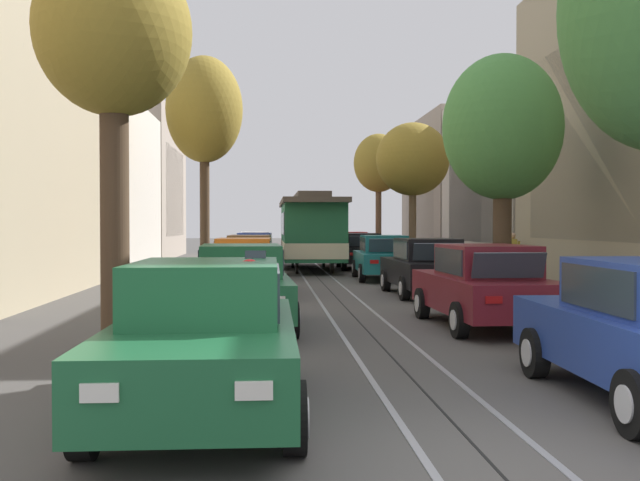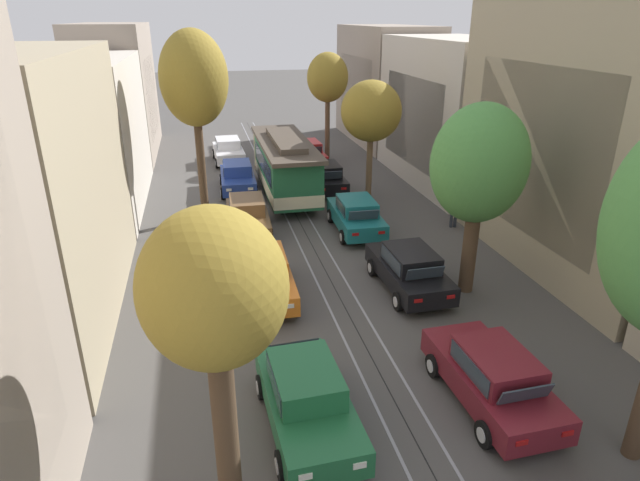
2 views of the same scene
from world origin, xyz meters
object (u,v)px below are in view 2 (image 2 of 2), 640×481
pedestrian_on_left_pavement (454,208)px  parked_car_black_fifth_right (325,177)px  parked_car_teal_fourth_right (356,215)px  street_tree_kerb_left_near (214,295)px  street_tree_kerb_left_second (194,80)px  parked_car_blue_fifth_left (238,177)px  street_tree_kerb_right_fourth (328,78)px  parked_car_orange_mid_left (264,275)px  parked_car_black_mid_right (409,269)px  parked_car_red_sixth_right (307,153)px  street_tree_kerb_right_mid (371,112)px  parked_car_white_sixth_left (228,150)px  parked_car_brown_fourth_left (248,216)px  parked_car_maroon_second_right (492,376)px  cable_car_trolley (286,167)px  parked_car_green_second_left (307,398)px  street_tree_kerb_right_second (479,166)px

pedestrian_on_left_pavement → parked_car_black_fifth_right: bearing=124.2°
parked_car_teal_fourth_right → street_tree_kerb_left_near: (-6.50, -13.88, 4.08)m
street_tree_kerb_left_second → parked_car_blue_fifth_left: bearing=64.6°
parked_car_teal_fourth_right → street_tree_kerb_right_fourth: bearing=82.0°
parked_car_orange_mid_left → parked_car_black_mid_right: (5.04, -0.64, 0.00)m
parked_car_red_sixth_right → street_tree_kerb_right_mid: bearing=-77.8°
street_tree_kerb_right_mid → parked_car_white_sixth_left: bearing=124.5°
parked_car_orange_mid_left → parked_car_blue_fifth_left: bearing=89.7°
pedestrian_on_left_pavement → parked_car_brown_fourth_left: bearing=171.7°
parked_car_blue_fifth_left → parked_car_brown_fourth_left: bearing=-90.6°
parked_car_maroon_second_right → parked_car_black_mid_right: 6.20m
parked_car_blue_fifth_left → street_tree_kerb_right_fourth: (6.62, 6.40, 4.45)m
parked_car_white_sixth_left → street_tree_kerb_right_mid: 12.37m
parked_car_teal_fourth_right → street_tree_kerb_left_near: bearing=-115.1°
street_tree_kerb_right_mid → street_tree_kerb_right_fourth: 9.62m
parked_car_red_sixth_right → street_tree_kerb_left_second: street_tree_kerb_left_second is taller
parked_car_teal_fourth_right → street_tree_kerb_left_second: bearing=152.7°
parked_car_brown_fourth_left → cable_car_trolley: size_ratio=0.48×
parked_car_black_mid_right → street_tree_kerb_right_fourth: size_ratio=0.64×
parked_car_white_sixth_left → parked_car_maroon_second_right: (4.83, -25.84, 0.00)m
parked_car_red_sixth_right → street_tree_kerb_left_second: size_ratio=0.51×
parked_car_green_second_left → parked_car_black_fifth_right: bearing=75.7°
parked_car_teal_fourth_right → street_tree_kerb_right_fourth: size_ratio=0.64×
parked_car_green_second_left → street_tree_kerb_left_near: 4.98m
parked_car_teal_fourth_right → street_tree_kerb_right_fourth: street_tree_kerb_right_fourth is taller
parked_car_black_fifth_right → pedestrian_on_left_pavement: pedestrian_on_left_pavement is taller
street_tree_kerb_right_second → street_tree_kerb_right_mid: size_ratio=1.07×
cable_car_trolley → street_tree_kerb_right_second: bearing=-69.0°
parked_car_brown_fourth_left → parked_car_blue_fifth_left: (0.06, 6.41, 0.00)m
street_tree_kerb_right_second → street_tree_kerb_right_fourth: 20.02m
parked_car_brown_fourth_left → pedestrian_on_left_pavement: bearing=-8.3°
parked_car_orange_mid_left → parked_car_white_sixth_left: same height
parked_car_orange_mid_left → parked_car_red_sixth_right: size_ratio=1.00×
parked_car_blue_fifth_left → parked_car_green_second_left: bearing=-89.7°
parked_car_orange_mid_left → parked_car_maroon_second_right: (4.81, -6.84, 0.00)m
parked_car_teal_fourth_right → pedestrian_on_left_pavement: (4.55, -0.41, 0.15)m
parked_car_red_sixth_right → street_tree_kerb_right_mid: (1.70, -7.89, 3.83)m
parked_car_blue_fifth_left → pedestrian_on_left_pavement: pedestrian_on_left_pavement is taller
parked_car_maroon_second_right → cable_car_trolley: 17.70m
parked_car_orange_mid_left → parked_car_black_fifth_right: size_ratio=1.00×
parked_car_teal_fourth_right → parked_car_white_sixth_left: bearing=109.0°
parked_car_brown_fourth_left → parked_car_teal_fourth_right: same height
parked_car_white_sixth_left → parked_car_teal_fourth_right: (4.78, -13.87, 0.00)m
parked_car_orange_mid_left → street_tree_kerb_right_mid: size_ratio=0.71×
parked_car_black_fifth_right → parked_car_teal_fourth_right: bearing=-90.1°
parked_car_teal_fourth_right → parked_car_red_sixth_right: size_ratio=1.00×
parked_car_black_mid_right → parked_car_red_sixth_right: 17.83m
parked_car_green_second_left → parked_car_maroon_second_right: same height
parked_car_black_fifth_right → parked_car_red_sixth_right: size_ratio=1.00×
parked_car_black_mid_right → pedestrian_on_left_pavement: (4.28, 5.36, 0.15)m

